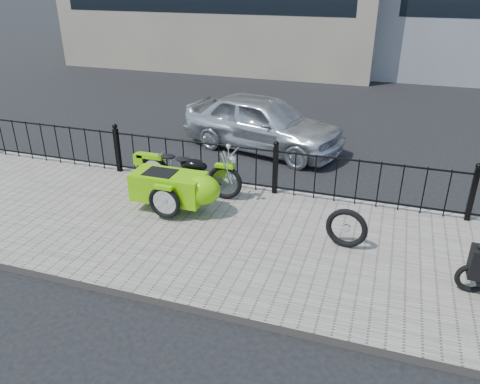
% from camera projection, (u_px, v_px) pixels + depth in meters
% --- Properties ---
extents(ground, '(120.00, 120.00, 0.00)m').
position_uv_depth(ground, '(256.00, 229.00, 8.20)').
color(ground, black).
rests_on(ground, ground).
extents(sidewalk, '(30.00, 3.80, 0.12)m').
position_uv_depth(sidewalk, '(247.00, 240.00, 7.74)').
color(sidewalk, slate).
rests_on(sidewalk, ground).
extents(curb, '(30.00, 0.10, 0.12)m').
position_uv_depth(curb, '(276.00, 192.00, 9.40)').
color(curb, gray).
rests_on(curb, ground).
extents(iron_fence, '(14.11, 0.11, 1.08)m').
position_uv_depth(iron_fence, '(275.00, 171.00, 9.06)').
color(iron_fence, black).
rests_on(iron_fence, sidewalk).
extents(motorcycle_sidecar, '(2.28, 1.48, 0.98)m').
position_uv_depth(motorcycle_sidecar, '(181.00, 184.00, 8.47)').
color(motorcycle_sidecar, black).
rests_on(motorcycle_sidecar, sidewalk).
extents(spare_tire, '(0.67, 0.17, 0.67)m').
position_uv_depth(spare_tire, '(346.00, 228.00, 7.32)').
color(spare_tire, black).
rests_on(spare_tire, sidewalk).
extents(sedan_car, '(4.33, 2.57, 1.38)m').
position_uv_depth(sedan_car, '(263.00, 123.00, 11.54)').
color(sedan_car, silver).
rests_on(sedan_car, ground).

